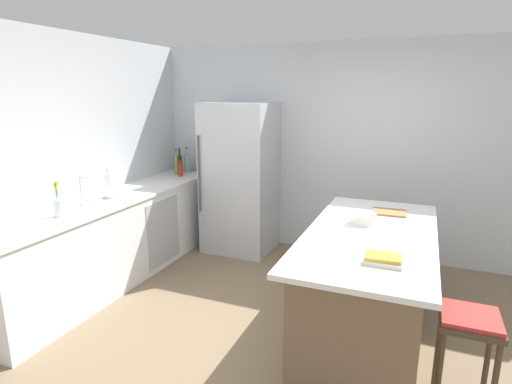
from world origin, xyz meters
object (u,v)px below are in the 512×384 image
at_px(paper_towel_roll, 108,186).
at_px(cookbook_stack, 383,259).
at_px(kitchen_island, 367,284).
at_px(mixing_bowl, 363,219).
at_px(gin_bottle, 187,162).
at_px(hot_sauce_bottle, 181,170).
at_px(flower_vase, 58,206).
at_px(bar_stool, 469,332).
at_px(sink_faucet, 82,190).
at_px(refrigerator, 240,178).
at_px(olive_oil_bottle, 177,164).
at_px(cutting_board, 389,212).
at_px(wine_bottle, 180,164).

height_order(paper_towel_roll, cookbook_stack, paper_towel_roll).
height_order(kitchen_island, cookbook_stack, cookbook_stack).
bearing_deg(mixing_bowl, paper_towel_roll, -177.08).
xyz_separation_m(gin_bottle, hot_sauce_bottle, (0.07, -0.28, -0.05)).
bearing_deg(gin_bottle, hot_sauce_bottle, -75.67).
height_order(flower_vase, gin_bottle, gin_bottle).
bearing_deg(cookbook_stack, bar_stool, -1.78).
bearing_deg(kitchen_island, bar_stool, -41.29).
relative_size(bar_stool, flower_vase, 2.03).
distance_m(bar_stool, mixing_bowl, 1.20).
bearing_deg(flower_vase, kitchen_island, 13.60).
bearing_deg(mixing_bowl, cookbook_stack, -72.97).
xyz_separation_m(kitchen_island, bar_stool, (0.69, -0.61, 0.08)).
height_order(sink_faucet, paper_towel_roll, paper_towel_roll).
xyz_separation_m(refrigerator, mixing_bowl, (1.71, -1.24, 0.02)).
bearing_deg(paper_towel_roll, olive_oil_bottle, 91.71).
distance_m(sink_faucet, paper_towel_roll, 0.33).
bearing_deg(mixing_bowl, flower_vase, -161.79).
bearing_deg(cutting_board, sink_faucet, -162.71).
relative_size(wine_bottle, cutting_board, 1.11).
relative_size(kitchen_island, paper_towel_roll, 6.66).
bearing_deg(gin_bottle, cutting_board, -19.76).
distance_m(kitchen_island, cutting_board, 0.78).
distance_m(bar_stool, olive_oil_bottle, 4.02).
height_order(hot_sauce_bottle, cutting_board, hot_sauce_bottle).
relative_size(gin_bottle, cutting_board, 1.13).
bearing_deg(wine_bottle, sink_faucet, -89.66).
bearing_deg(bar_stool, sink_faucet, 174.15).
relative_size(paper_towel_roll, gin_bottle, 0.90).
relative_size(flower_vase, olive_oil_bottle, 0.96).
bearing_deg(hot_sauce_bottle, refrigerator, 7.64).
xyz_separation_m(refrigerator, bar_stool, (2.49, -2.05, -0.40)).
relative_size(refrigerator, bar_stool, 2.80).
bearing_deg(sink_faucet, olive_oil_bottle, 90.30).
relative_size(kitchen_island, wine_bottle, 6.02).
xyz_separation_m(sink_faucet, gin_bottle, (0.04, 1.87, -0.02)).
xyz_separation_m(sink_faucet, wine_bottle, (-0.01, 1.77, -0.02)).
height_order(gin_bottle, cutting_board, gin_bottle).
distance_m(refrigerator, cookbook_stack, 2.82).
relative_size(paper_towel_roll, olive_oil_bottle, 0.91).
bearing_deg(gin_bottle, refrigerator, -10.86).
bearing_deg(mixing_bowl, cutting_board, 66.47).
xyz_separation_m(hot_sauce_bottle, cutting_board, (2.70, -0.72, -0.08)).
xyz_separation_m(flower_vase, cutting_board, (2.72, 1.25, -0.10)).
distance_m(refrigerator, hot_sauce_bottle, 0.82).
distance_m(sink_faucet, cookbook_stack, 2.90).
bearing_deg(hot_sauce_bottle, wine_bottle, 124.74).
bearing_deg(mixing_bowl, gin_bottle, 151.37).
bearing_deg(refrigerator, gin_bottle, 169.14).
bearing_deg(refrigerator, paper_towel_roll, -123.04).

